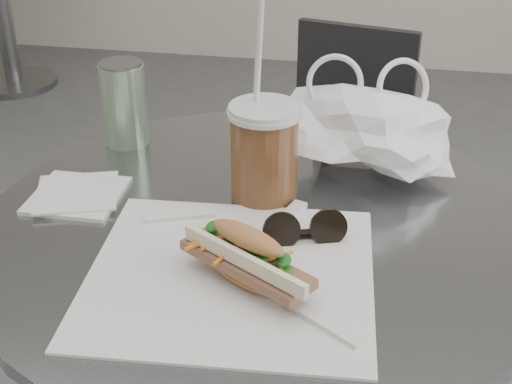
% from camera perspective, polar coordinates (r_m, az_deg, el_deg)
% --- Properties ---
extents(cafe_table, '(0.76, 0.76, 0.74)m').
position_cam_1_polar(cafe_table, '(1.13, 0.36, -14.17)').
color(cafe_table, slate).
rests_on(cafe_table, ground).
extents(chair_far, '(0.39, 0.42, 0.74)m').
position_cam_1_polar(chair_far, '(1.85, 6.08, -0.31)').
color(chair_far, '#2A2A2C').
rests_on(chair_far, ground).
extents(sandwich_paper, '(0.36, 0.34, 0.00)m').
position_cam_1_polar(sandwich_paper, '(0.86, -2.05, -6.57)').
color(sandwich_paper, white).
rests_on(sandwich_paper, cafe_table).
extents(banh_mi, '(0.22, 0.18, 0.07)m').
position_cam_1_polar(banh_mi, '(0.82, -0.73, -5.33)').
color(banh_mi, '#B07A42').
rests_on(banh_mi, sandwich_paper).
extents(iced_coffee, '(0.10, 0.10, 0.30)m').
position_cam_1_polar(iced_coffee, '(0.99, 0.66, 3.34)').
color(iced_coffee, brown).
rests_on(iced_coffee, cafe_table).
extents(sunglasses, '(0.11, 0.05, 0.05)m').
position_cam_1_polar(sunglasses, '(0.91, 3.91, -3.13)').
color(sunglasses, black).
rests_on(sunglasses, cafe_table).
extents(plastic_bag, '(0.28, 0.23, 0.12)m').
position_cam_1_polar(plastic_bag, '(1.08, 8.68, 4.80)').
color(plastic_bag, white).
rests_on(plastic_bag, cafe_table).
extents(napkin_stack, '(0.14, 0.14, 0.01)m').
position_cam_1_polar(napkin_stack, '(1.05, -14.12, -0.20)').
color(napkin_stack, white).
rests_on(napkin_stack, cafe_table).
extents(drink_can, '(0.07, 0.07, 0.14)m').
position_cam_1_polar(drink_can, '(1.17, -10.50, 6.98)').
color(drink_can, '#538950').
rests_on(drink_can, cafe_table).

